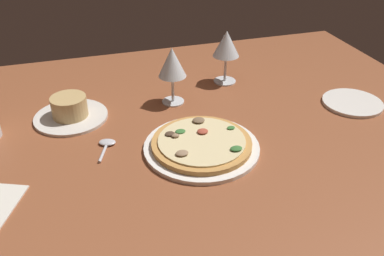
% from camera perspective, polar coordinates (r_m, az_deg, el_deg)
% --- Properties ---
extents(dining_table, '(1.50, 1.10, 0.04)m').
position_cam_1_polar(dining_table, '(1.06, -1.20, -1.02)').
color(dining_table, brown).
rests_on(dining_table, ground).
extents(pizza_main, '(0.27, 0.27, 0.03)m').
position_cam_1_polar(pizza_main, '(0.97, 1.31, -2.30)').
color(pizza_main, white).
rests_on(pizza_main, dining_table).
extents(ramekin_on_saucer, '(0.19, 0.19, 0.06)m').
position_cam_1_polar(ramekin_on_saucer, '(1.13, -16.27, 2.29)').
color(ramekin_on_saucer, silver).
rests_on(ramekin_on_saucer, dining_table).
extents(wine_glass_far, '(0.08, 0.08, 0.16)m').
position_cam_1_polar(wine_glass_far, '(1.12, -2.72, 8.70)').
color(wine_glass_far, silver).
rests_on(wine_glass_far, dining_table).
extents(wine_glass_near, '(0.08, 0.08, 0.16)m').
position_cam_1_polar(wine_glass_near, '(1.25, 4.69, 11.13)').
color(wine_glass_near, silver).
rests_on(wine_glass_near, dining_table).
extents(side_plate, '(0.16, 0.16, 0.01)m').
position_cam_1_polar(side_plate, '(1.24, 21.00, 3.22)').
color(side_plate, silver).
rests_on(side_plate, dining_table).
extents(spoon, '(0.05, 0.09, 0.01)m').
position_cam_1_polar(spoon, '(1.00, -11.58, -2.24)').
color(spoon, silver).
rests_on(spoon, dining_table).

